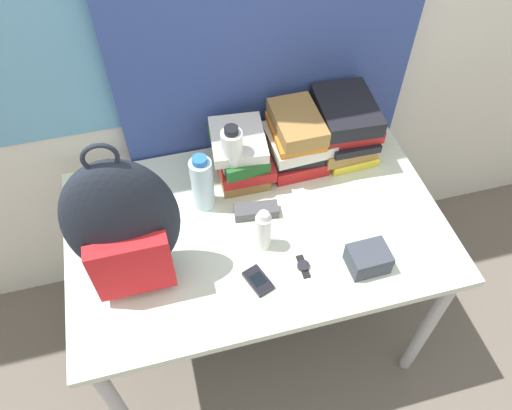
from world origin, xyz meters
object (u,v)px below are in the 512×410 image
water_bottle (202,183)px  sports_bottle (233,162)px  cell_phone (258,281)px  sunglasses_case (256,211)px  book_stack_left (240,154)px  wristwatch (303,266)px  sunscreen_bottle (264,231)px  book_stack_right (345,127)px  backpack (123,227)px  book_stack_center (296,140)px  camera_pouch (368,259)px

water_bottle → sports_bottle: size_ratio=0.77×
cell_phone → sunglasses_case: size_ratio=0.72×
book_stack_left → wristwatch: bearing=-78.1°
sunscreen_bottle → cell_phone: (-0.06, -0.13, -0.07)m
cell_phone → water_bottle: bearing=105.8°
water_bottle → sports_bottle: 0.13m
book_stack_left → book_stack_right: bearing=1.3°
book_stack_left → wristwatch: (0.09, -0.45, -0.09)m
book_stack_left → sunglasses_case: size_ratio=1.69×
backpack → book_stack_center: size_ratio=2.30×
sports_bottle → sunscreen_bottle: bearing=-81.2°
sunglasses_case → wristwatch: sunglasses_case is taller
water_bottle → sports_bottle: (0.11, 0.04, 0.03)m
sunglasses_case → water_bottle: bearing=150.8°
water_bottle → cell_phone: (0.10, -0.35, -0.10)m
sunglasses_case → sunscreen_bottle: bearing=-93.0°
backpack → camera_pouch: bearing=-12.9°
book_stack_right → sunscreen_bottle: 0.53m
backpack → camera_pouch: (0.70, -0.16, -0.20)m
book_stack_left → sunglasses_case: (0.00, -0.21, -0.07)m
backpack → water_bottle: bearing=40.5°
book_stack_left → cell_phone: size_ratio=2.35×
book_stack_right → cell_phone: size_ratio=2.46×
camera_pouch → backpack: bearing=167.1°
book_stack_center → wristwatch: bearing=-103.9°
sports_bottle → camera_pouch: sports_bottle is taller
backpack → sports_bottle: size_ratio=1.86×
camera_pouch → wristwatch: camera_pouch is taller
sports_bottle → cell_phone: (-0.02, -0.39, -0.13)m
water_bottle → book_stack_left: bearing=36.4°
book_stack_left → cell_phone: bearing=-97.1°
backpack → water_bottle: backpack is taller
cell_phone → camera_pouch: size_ratio=0.89×
backpack → book_stack_center: backpack is taller
book_stack_center → book_stack_left: bearing=-179.6°
book_stack_center → book_stack_right: book_stack_right is taller
sunscreen_bottle → backpack: bearing=179.7°
book_stack_right → sunglasses_case: (-0.39, -0.22, -0.10)m
sunscreen_bottle → sunglasses_case: (0.01, 0.13, -0.06)m
book_stack_center → camera_pouch: bearing=-80.3°
cell_phone → sports_bottle: bearing=87.7°
water_bottle → sunglasses_case: bearing=-29.2°
cell_phone → book_stack_center: bearing=60.5°
sports_bottle → wristwatch: size_ratio=3.38×
backpack → cell_phone: backpack is taller
sunglasses_case → book_stack_right: bearing=28.8°
book_stack_center → wristwatch: size_ratio=2.74×
book_stack_right → sunscreen_bottle: size_ratio=1.66×
camera_pouch → wristwatch: size_ratio=1.45×
book_stack_center → sports_bottle: size_ratio=0.81×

